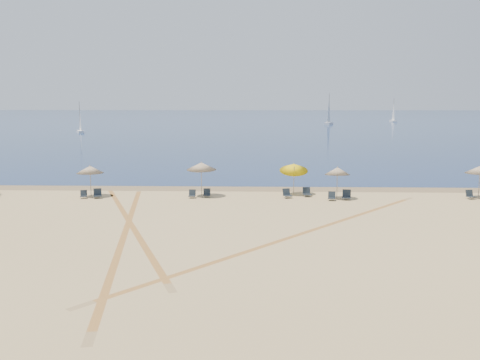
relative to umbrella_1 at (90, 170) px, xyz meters
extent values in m
plane|color=tan|center=(11.40, -19.91, -2.06)|extent=(160.00, 160.00, 0.00)
plane|color=#0C2151|center=(11.40, 205.09, -2.06)|extent=(500.00, 500.00, 0.00)
plane|color=olive|center=(11.40, 4.09, -2.06)|extent=(500.00, 500.00, 0.00)
cylinder|color=gray|center=(0.00, 0.00, -0.96)|extent=(0.05, 0.05, 2.22)
cone|color=#FFEFD0|center=(0.00, 0.00, 0.00)|extent=(2.05, 2.05, 0.55)
sphere|color=gray|center=(0.00, 0.00, 0.30)|extent=(0.08, 0.08, 0.08)
cylinder|color=gray|center=(8.45, 0.30, -0.83)|extent=(0.05, 0.20, 2.47)
cone|color=#FFEFD0|center=(8.45, 0.37, 0.25)|extent=(2.25, 2.28, 0.69)
sphere|color=gray|center=(8.45, 0.37, 0.55)|extent=(0.08, 0.08, 0.08)
cylinder|color=gray|center=(15.54, 1.10, -0.92)|extent=(0.05, 0.73, 2.29)
cone|color=yellow|center=(15.54, 1.40, 0.07)|extent=(2.21, 2.27, 1.16)
sphere|color=gray|center=(15.54, 1.40, 0.37)|extent=(0.08, 0.08, 0.08)
cylinder|color=gray|center=(18.66, -0.25, -0.95)|extent=(0.05, 0.14, 2.22)
cone|color=#FFEFD0|center=(18.66, -0.28, 0.01)|extent=(1.88, 1.90, 0.62)
sphere|color=gray|center=(18.66, -0.28, 0.31)|extent=(0.08, 0.08, 0.08)
cylinder|color=gray|center=(29.35, 0.32, -0.92)|extent=(0.05, 0.05, 2.29)
cone|color=#FFEFD0|center=(29.35, 0.32, 0.08)|extent=(2.15, 2.15, 0.55)
sphere|color=gray|center=(29.35, 0.32, 0.38)|extent=(0.08, 0.08, 0.08)
cube|color=black|center=(-0.28, -0.91, -1.90)|extent=(0.60, 0.60, 0.04)
cube|color=black|center=(-0.34, -0.68, -1.69)|extent=(0.52, 0.30, 0.43)
cylinder|color=#A5A5AD|center=(-0.47, -1.14, -1.98)|extent=(0.02, 0.02, 0.16)
cylinder|color=#A5A5AD|center=(-0.09, -1.04, -1.98)|extent=(0.02, 0.02, 0.16)
cube|color=black|center=(0.77, -0.87, -1.87)|extent=(0.73, 0.73, 0.05)
cube|color=black|center=(0.69, -0.60, -1.62)|extent=(0.62, 0.38, 0.52)
cylinder|color=#A5A5AD|center=(0.55, -1.15, -1.97)|extent=(0.03, 0.03, 0.19)
cylinder|color=#A5A5AD|center=(1.00, -1.01, -1.97)|extent=(0.03, 0.03, 0.19)
cube|color=black|center=(7.82, -0.53, -1.90)|extent=(0.52, 0.52, 0.05)
cube|color=black|center=(7.82, -0.28, -1.67)|extent=(0.51, 0.19, 0.45)
cylinder|color=#A5A5AD|center=(7.62, -0.72, -1.98)|extent=(0.02, 0.02, 0.17)
cylinder|color=#A5A5AD|center=(8.02, -0.71, -1.98)|extent=(0.02, 0.02, 0.17)
cube|color=black|center=(8.90, -0.13, -1.89)|extent=(0.55, 0.55, 0.05)
cube|color=black|center=(8.88, 0.13, -1.66)|extent=(0.53, 0.22, 0.47)
cylinder|color=#A5A5AD|center=(8.69, -0.33, -1.98)|extent=(0.02, 0.02, 0.17)
cylinder|color=#A5A5AD|center=(9.11, -0.31, -1.98)|extent=(0.02, 0.02, 0.17)
cube|color=black|center=(14.99, -0.29, -1.88)|extent=(0.72, 0.72, 0.05)
cube|color=black|center=(14.90, -0.02, -1.63)|extent=(0.60, 0.38, 0.51)
cylinder|color=#A5A5AD|center=(14.78, -0.56, -1.97)|extent=(0.02, 0.02, 0.19)
cylinder|color=#A5A5AD|center=(15.21, -0.42, -1.97)|extent=(0.02, 0.02, 0.19)
cube|color=black|center=(16.52, 0.35, -1.88)|extent=(0.65, 0.65, 0.05)
cube|color=black|center=(16.48, 0.63, -1.62)|extent=(0.60, 0.30, 0.51)
cylinder|color=#A5A5AD|center=(16.29, 0.10, -1.97)|extent=(0.03, 0.03, 0.19)
cylinder|color=#A5A5AD|center=(16.74, 0.17, -1.97)|extent=(0.03, 0.03, 0.19)
cube|color=black|center=(18.15, -1.21, -1.89)|extent=(0.61, 0.61, 0.05)
cube|color=black|center=(18.19, -0.96, -1.66)|extent=(0.55, 0.28, 0.47)
cylinder|color=#A5A5AD|center=(17.94, -1.37, -1.98)|extent=(0.02, 0.02, 0.17)
cylinder|color=#A5A5AD|center=(18.36, -1.44, -1.98)|extent=(0.02, 0.02, 0.17)
cube|color=black|center=(19.27, -0.93, -1.86)|extent=(0.71, 0.71, 0.06)
cube|color=black|center=(19.33, -0.64, -1.60)|extent=(0.64, 0.34, 0.54)
cylinder|color=#A5A5AD|center=(19.04, -1.11, -1.96)|extent=(0.03, 0.03, 0.20)
cylinder|color=#A5A5AD|center=(19.51, -1.20, -1.96)|extent=(0.03, 0.03, 0.20)
cube|color=black|center=(28.59, -0.24, -1.88)|extent=(0.63, 0.63, 0.05)
cube|color=black|center=(28.54, 0.02, -1.65)|extent=(0.57, 0.29, 0.49)
cylinder|color=#A5A5AD|center=(28.38, -0.48, -1.97)|extent=(0.02, 0.02, 0.18)
cylinder|color=#A5A5AD|center=(28.81, -0.40, -1.97)|extent=(0.02, 0.02, 0.18)
cube|color=white|center=(34.81, 130.58, -1.70)|extent=(3.56, 6.65, 0.70)
cylinder|color=gray|center=(34.81, 130.58, 2.87)|extent=(0.14, 0.14, 9.39)
cube|color=white|center=(-28.36, 83.47, -1.80)|extent=(3.08, 4.84, 0.52)
cylinder|color=gray|center=(-28.36, 83.47, 1.57)|extent=(0.10, 0.10, 6.93)
cube|color=white|center=(60.05, 151.87, -1.75)|extent=(1.55, 5.62, 0.61)
cylinder|color=gray|center=(60.05, 151.87, 2.20)|extent=(0.12, 0.12, 8.12)
plane|color=tan|center=(5.45, -11.58, -2.06)|extent=(32.18, 32.18, 0.00)
plane|color=tan|center=(5.28, -10.49, -2.06)|extent=(32.18, 32.18, 0.00)
plane|color=tan|center=(14.90, -11.65, -2.06)|extent=(39.35, 39.35, 0.00)
plane|color=tan|center=(15.58, -10.79, -2.06)|extent=(39.35, 39.35, 0.00)
plane|color=tan|center=(4.63, -7.65, -2.06)|extent=(36.08, 36.08, 0.00)
plane|color=tan|center=(4.24, -6.62, -2.06)|extent=(36.08, 36.08, 0.00)
camera|label=1|loc=(12.77, -40.29, 5.13)|focal=40.47mm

